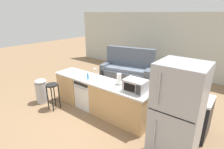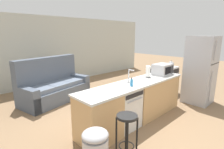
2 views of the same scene
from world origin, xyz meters
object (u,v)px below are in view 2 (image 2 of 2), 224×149
object	(u,v)px
couch	(53,87)
stove_range	(164,80)
kettle	(171,64)
bar_stool	(127,128)
soap_bottle	(132,83)
microwave	(162,69)
paper_towel_roll	(148,72)
dishwasher	(123,108)
refrigerator	(200,70)

from	to	relation	value
couch	stove_range	bearing A→B (deg)	-34.04
kettle	bar_stool	xyz separation A→B (m)	(-3.46, -1.12, -0.45)
stove_range	kettle	xyz separation A→B (m)	(0.17, -0.13, 0.53)
stove_range	bar_stool	bearing A→B (deg)	-159.21
soap_bottle	kettle	distance (m)	2.72
microwave	soap_bottle	bearing A→B (deg)	-175.18
stove_range	microwave	size ratio (longest dim) A/B	1.80
microwave	paper_towel_roll	size ratio (longest dim) A/B	1.77
microwave	soap_bottle	size ratio (longest dim) A/B	2.84
dishwasher	bar_stool	world-z (taller)	dishwasher
refrigerator	paper_towel_roll	distance (m)	1.75
microwave	kettle	distance (m)	1.35
dishwasher	stove_range	size ratio (longest dim) A/B	0.93
dishwasher	couch	distance (m)	2.54
refrigerator	kettle	bearing A→B (deg)	80.15
microwave	paper_towel_roll	bearing A→B (deg)	169.88
paper_towel_roll	couch	world-z (taller)	couch
dishwasher	soap_bottle	bearing A→B (deg)	-47.71
refrigerator	stove_range	bearing A→B (deg)	89.99
microwave	bar_stool	size ratio (longest dim) A/B	0.68
microwave	paper_towel_roll	world-z (taller)	paper_towel_roll
dishwasher	microwave	world-z (taller)	microwave
dishwasher	refrigerator	size ratio (longest dim) A/B	0.45
soap_bottle	couch	bearing A→B (deg)	99.27
dishwasher	microwave	bearing A→B (deg)	-0.05
dishwasher	paper_towel_roll	xyz separation A→B (m)	(0.98, 0.09, 0.62)
dishwasher	stove_range	distance (m)	2.66
refrigerator	microwave	size ratio (longest dim) A/B	3.76
paper_towel_roll	bar_stool	world-z (taller)	paper_towel_roll
bar_stool	refrigerator	bearing A→B (deg)	2.65
microwave	bar_stool	bearing A→B (deg)	-162.22
couch	microwave	bearing A→B (deg)	-54.28
microwave	kettle	bearing A→B (deg)	18.38
stove_range	soap_bottle	distance (m)	2.63
bar_stool	dishwasher	bearing A→B (deg)	45.33
stove_range	soap_bottle	size ratio (longest dim) A/B	5.11
dishwasher	paper_towel_roll	distance (m)	1.16
stove_range	couch	world-z (taller)	couch
soap_bottle	bar_stool	size ratio (longest dim) A/B	0.24
dishwasher	soap_bottle	distance (m)	0.57
paper_towel_roll	kettle	world-z (taller)	paper_towel_roll
refrigerator	microwave	distance (m)	1.24
stove_range	paper_towel_roll	xyz separation A→B (m)	(-1.62, -0.46, 0.59)
bar_stool	kettle	bearing A→B (deg)	18.00
stove_range	microwave	distance (m)	1.37
stove_range	couch	size ratio (longest dim) A/B	0.42
refrigerator	microwave	world-z (taller)	refrigerator
microwave	kettle	world-z (taller)	microwave
microwave	soap_bottle	world-z (taller)	microwave
soap_bottle	couch	world-z (taller)	couch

